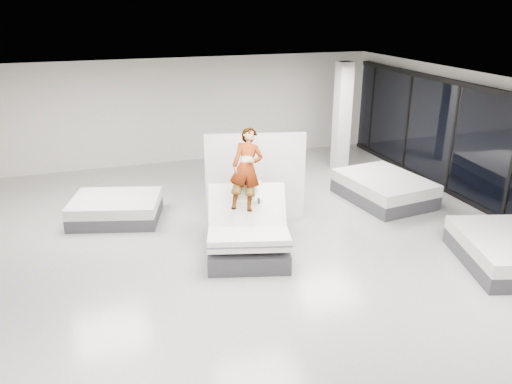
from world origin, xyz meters
TOP-DOWN VIEW (x-y plane):
  - room at (0.00, 0.00)m, footprint 14.00×14.04m
  - hero_bed at (-0.17, 0.42)m, footprint 2.05×2.41m
  - person at (-0.07, 0.75)m, footprint 1.04×1.78m
  - remote at (0.04, 0.35)m, footprint 0.09×0.15m
  - divider_panel at (0.50, 1.94)m, footprint 2.21×0.67m
  - flat_bed_right_far at (3.97, 2.02)m, footprint 1.96×2.46m
  - flat_bed_right_near at (4.38, -1.65)m, footprint 2.14×2.50m
  - flat_bed_left_far at (-2.58, 2.93)m, footprint 2.29×1.95m
  - column at (4.00, 4.50)m, footprint 0.40×0.40m

SIDE VIEW (x-z plane):
  - flat_bed_left_far at x=-2.58m, z-range 0.00..0.54m
  - flat_bed_right_near at x=4.38m, z-range 0.00..0.59m
  - flat_bed_right_far at x=3.97m, z-range 0.00..0.63m
  - hero_bed at x=-0.17m, z-range -0.29..1.10m
  - divider_panel at x=0.50m, z-range 0.00..2.05m
  - remote at x=0.04m, z-range 1.09..1.16m
  - person at x=-0.07m, z-range 0.73..1.93m
  - room at x=0.00m, z-range 0.00..3.20m
  - column at x=4.00m, z-range 0.00..3.20m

